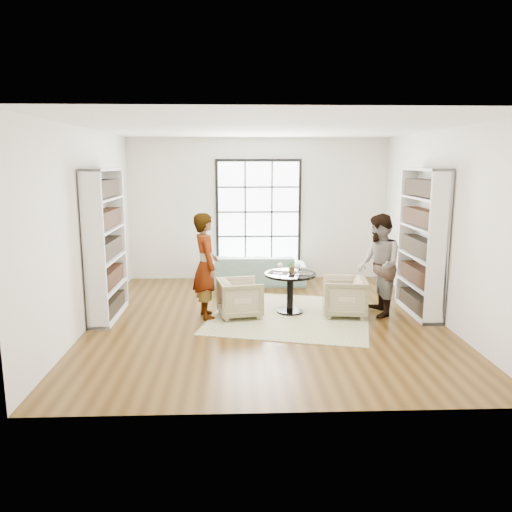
{
  "coord_description": "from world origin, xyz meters",
  "views": [
    {
      "loc": [
        -0.47,
        -7.65,
        2.5
      ],
      "look_at": [
        -0.15,
        0.4,
        0.97
      ],
      "focal_mm": 35.0,
      "sensor_mm": 36.0,
      "label": 1
    }
  ],
  "objects_px": {
    "person_left": "(206,266)",
    "wine_glass_right": "(297,266)",
    "sofa": "(254,269)",
    "armchair_left": "(240,298)",
    "wine_glass_left": "(280,266)",
    "flower_centerpiece": "(292,267)",
    "person_right": "(379,265)",
    "pedestal_table": "(290,284)",
    "armchair_right": "(344,297)"
  },
  "relations": [
    {
      "from": "sofa",
      "to": "person_left",
      "type": "distance_m",
      "value": 2.45
    },
    {
      "from": "wine_glass_right",
      "to": "flower_centerpiece",
      "type": "distance_m",
      "value": 0.22
    },
    {
      "from": "armchair_left",
      "to": "wine_glass_left",
      "type": "height_order",
      "value": "wine_glass_left"
    },
    {
      "from": "person_right",
      "to": "wine_glass_left",
      "type": "relative_size",
      "value": 8.83
    },
    {
      "from": "sofa",
      "to": "wine_glass_right",
      "type": "relative_size",
      "value": 10.32
    },
    {
      "from": "armchair_left",
      "to": "pedestal_table",
      "type": "bearing_deg",
      "value": -89.54
    },
    {
      "from": "armchair_left",
      "to": "flower_centerpiece",
      "type": "xyz_separation_m",
      "value": [
        0.87,
        0.23,
        0.46
      ]
    },
    {
      "from": "flower_centerpiece",
      "to": "wine_glass_left",
      "type": "bearing_deg",
      "value": -153.34
    },
    {
      "from": "pedestal_table",
      "to": "flower_centerpiece",
      "type": "xyz_separation_m",
      "value": [
        0.04,
        0.06,
        0.28
      ]
    },
    {
      "from": "armchair_right",
      "to": "person_right",
      "type": "distance_m",
      "value": 0.76
    },
    {
      "from": "sofa",
      "to": "armchair_left",
      "type": "relative_size",
      "value": 3.07
    },
    {
      "from": "armchair_left",
      "to": "wine_glass_right",
      "type": "height_order",
      "value": "wine_glass_right"
    },
    {
      "from": "armchair_right",
      "to": "person_right",
      "type": "bearing_deg",
      "value": 97.53
    },
    {
      "from": "wine_glass_left",
      "to": "flower_centerpiece",
      "type": "relative_size",
      "value": 1.01
    },
    {
      "from": "sofa",
      "to": "armchair_right",
      "type": "relative_size",
      "value": 2.99
    },
    {
      "from": "armchair_left",
      "to": "person_left",
      "type": "xyz_separation_m",
      "value": [
        -0.55,
        0.0,
        0.54
      ]
    },
    {
      "from": "pedestal_table",
      "to": "flower_centerpiece",
      "type": "relative_size",
      "value": 4.52
    },
    {
      "from": "wine_glass_right",
      "to": "flower_centerpiece",
      "type": "xyz_separation_m",
      "value": [
        -0.06,
        0.21,
        -0.05
      ]
    },
    {
      "from": "wine_glass_left",
      "to": "sofa",
      "type": "bearing_deg",
      "value": 99.5
    },
    {
      "from": "sofa",
      "to": "person_left",
      "type": "relative_size",
      "value": 1.23
    },
    {
      "from": "pedestal_table",
      "to": "armchair_right",
      "type": "distance_m",
      "value": 0.91
    },
    {
      "from": "pedestal_table",
      "to": "armchair_left",
      "type": "xyz_separation_m",
      "value": [
        -0.84,
        -0.17,
        -0.18
      ]
    },
    {
      "from": "wine_glass_left",
      "to": "flower_centerpiece",
      "type": "bearing_deg",
      "value": 26.66
    },
    {
      "from": "armchair_right",
      "to": "wine_glass_left",
      "type": "height_order",
      "value": "wine_glass_left"
    },
    {
      "from": "flower_centerpiece",
      "to": "armchair_left",
      "type": "bearing_deg",
      "value": -165.52
    },
    {
      "from": "armchair_left",
      "to": "person_right",
      "type": "bearing_deg",
      "value": -101.28
    },
    {
      "from": "armchair_right",
      "to": "armchair_left",
      "type": "bearing_deg",
      "value": -82.87
    },
    {
      "from": "person_right",
      "to": "wine_glass_right",
      "type": "relative_size",
      "value": 8.26
    },
    {
      "from": "sofa",
      "to": "wine_glass_right",
      "type": "xyz_separation_m",
      "value": [
        0.63,
        -2.21,
        0.52
      ]
    },
    {
      "from": "pedestal_table",
      "to": "person_left",
      "type": "height_order",
      "value": "person_left"
    },
    {
      "from": "armchair_right",
      "to": "flower_centerpiece",
      "type": "relative_size",
      "value": 3.73
    },
    {
      "from": "flower_centerpiece",
      "to": "pedestal_table",
      "type": "bearing_deg",
      "value": -123.2
    },
    {
      "from": "person_right",
      "to": "person_left",
      "type": "bearing_deg",
      "value": -89.76
    },
    {
      "from": "person_right",
      "to": "wine_glass_right",
      "type": "distance_m",
      "value": 1.33
    },
    {
      "from": "person_left",
      "to": "sofa",
      "type": "bearing_deg",
      "value": -36.75
    },
    {
      "from": "sofa",
      "to": "wine_glass_right",
      "type": "distance_m",
      "value": 2.35
    },
    {
      "from": "person_right",
      "to": "pedestal_table",
      "type": "bearing_deg",
      "value": -96.79
    },
    {
      "from": "armchair_left",
      "to": "wine_glass_right",
      "type": "bearing_deg",
      "value": -99.92
    },
    {
      "from": "wine_glass_right",
      "to": "flower_centerpiece",
      "type": "bearing_deg",
      "value": 106.23
    },
    {
      "from": "person_left",
      "to": "flower_centerpiece",
      "type": "height_order",
      "value": "person_left"
    },
    {
      "from": "armchair_right",
      "to": "person_left",
      "type": "bearing_deg",
      "value": -82.77
    },
    {
      "from": "person_left",
      "to": "wine_glass_right",
      "type": "xyz_separation_m",
      "value": [
        1.48,
        0.02,
        -0.03
      ]
    },
    {
      "from": "armchair_right",
      "to": "person_right",
      "type": "xyz_separation_m",
      "value": [
        0.55,
        0.0,
        0.52
      ]
    },
    {
      "from": "pedestal_table",
      "to": "armchair_left",
      "type": "height_order",
      "value": "pedestal_table"
    },
    {
      "from": "pedestal_table",
      "to": "wine_glass_right",
      "type": "distance_m",
      "value": 0.38
    },
    {
      "from": "armchair_left",
      "to": "person_left",
      "type": "relative_size",
      "value": 0.4
    },
    {
      "from": "person_left",
      "to": "person_right",
      "type": "height_order",
      "value": "person_left"
    },
    {
      "from": "wine_glass_left",
      "to": "wine_glass_right",
      "type": "distance_m",
      "value": 0.29
    },
    {
      "from": "person_right",
      "to": "wine_glass_right",
      "type": "bearing_deg",
      "value": -90.79
    },
    {
      "from": "sofa",
      "to": "wine_glass_left",
      "type": "bearing_deg",
      "value": 101.3
    }
  ]
}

